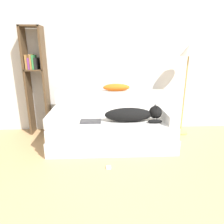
{
  "coord_description": "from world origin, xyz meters",
  "views": [
    {
      "loc": [
        -0.25,
        -1.06,
        1.44
      ],
      "look_at": [
        -0.12,
        1.8,
        0.56
      ],
      "focal_mm": 32.0,
      "sensor_mm": 36.0,
      "label": 1
    }
  ],
  "objects": [
    {
      "name": "wall_back",
      "position": [
        0.0,
        2.6,
        1.35
      ],
      "size": [
        8.18,
        0.06,
        2.7
      ],
      "color": "silver",
      "rests_on": "ground_plane"
    },
    {
      "name": "couch_arm_left",
      "position": [
        -0.99,
        1.89,
        0.48
      ],
      "size": [
        0.15,
        0.75,
        0.15
      ],
      "color": "silver",
      "rests_on": "couch"
    },
    {
      "name": "couch",
      "position": [
        -0.12,
        1.89,
        0.2
      ],
      "size": [
        1.89,
        0.94,
        0.41
      ],
      "color": "silver",
      "rests_on": "ground_plane"
    },
    {
      "name": "power_adapter",
      "position": [
        -0.19,
        1.17,
        0.01
      ],
      "size": [
        0.06,
        0.06,
        0.02
      ],
      "color": "white",
      "rests_on": "ground_plane"
    },
    {
      "name": "bookshelf",
      "position": [
        -1.39,
        2.42,
        1.01
      ],
      "size": [
        0.34,
        0.26,
        1.82
      ],
      "color": "#4C3823",
      "rests_on": "ground_plane"
    },
    {
      "name": "laptop",
      "position": [
        -0.44,
        1.8,
        0.42
      ],
      "size": [
        0.32,
        0.19,
        0.02
      ],
      "rotation": [
        0.0,
        0.0,
        -0.0
      ],
      "color": "#2D2D30",
      "rests_on": "couch"
    },
    {
      "name": "couch_arm_right",
      "position": [
        0.75,
        1.89,
        0.48
      ],
      "size": [
        0.15,
        0.75,
        0.15
      ],
      "color": "silver",
      "rests_on": "couch"
    },
    {
      "name": "floor_lamp",
      "position": [
        1.16,
        2.26,
        1.3
      ],
      "size": [
        0.29,
        0.29,
        1.54
      ],
      "color": "tan",
      "rests_on": "ground_plane"
    },
    {
      "name": "couch_backrest",
      "position": [
        -0.12,
        2.29,
        0.6
      ],
      "size": [
        1.85,
        0.15,
        0.37
      ],
      "color": "silver",
      "rests_on": "couch"
    },
    {
      "name": "throw_pillow",
      "position": [
        -0.02,
        2.28,
        0.84
      ],
      "size": [
        0.45,
        0.15,
        0.12
      ],
      "color": "orange",
      "rests_on": "couch_backrest"
    },
    {
      "name": "dog",
      "position": [
        0.21,
        1.79,
        0.52
      ],
      "size": [
        0.87,
        0.26,
        0.26
      ],
      "color": "black",
      "rests_on": "couch"
    }
  ]
}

